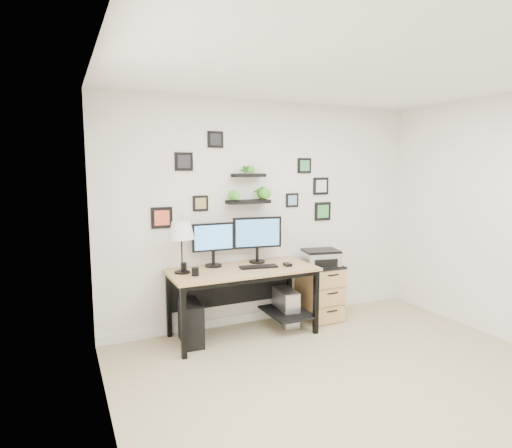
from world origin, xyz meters
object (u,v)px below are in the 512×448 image
desk (245,279)px  pc_tower_black (191,323)px  file_cabinet (320,291)px  printer (321,257)px  monitor_left (213,241)px  mug (195,272)px  monitor_right (257,236)px  table_lamp (181,231)px  pc_tower_grey (286,307)px

desk → pc_tower_black: size_ratio=3.62×
file_cabinet → printer: 0.43m
monitor_left → pc_tower_black: size_ratio=1.10×
monitor_left → desk: bearing=-33.0°
mug → printer: size_ratio=0.18×
pc_tower_black → file_cabinet: file_cabinet is taller
monitor_right → mug: 0.91m
table_lamp → pc_tower_black: bearing=-44.9°
pc_tower_grey → file_cabinet: (0.48, 0.01, 0.13)m
monitor_left → monitor_right: (0.52, -0.03, 0.03)m
desk → monitor_right: monitor_right is taller
monitor_right → mug: (-0.82, -0.28, -0.27)m
mug → printer: bearing=5.3°
mug → pc_tower_grey: bearing=8.2°
table_lamp → printer: bearing=-0.7°
monitor_left → mug: (-0.30, -0.30, -0.24)m
monitor_left → pc_tower_black: (-0.33, -0.20, -0.81)m
monitor_left → pc_tower_grey: size_ratio=1.11×
pc_tower_grey → monitor_left: bearing=170.6°
pc_tower_grey → pc_tower_black: bearing=-177.2°
mug → pc_tower_grey: mug is taller
mug → pc_tower_black: mug is taller
pc_tower_black → file_cabinet: 1.65m
pc_tower_grey → file_cabinet: size_ratio=0.65×
printer → monitor_right: bearing=170.7°
monitor_left → table_lamp: bearing=-161.1°
monitor_right → mug: size_ratio=6.84×
file_cabinet → pc_tower_grey: bearing=-179.0°
monitor_left → monitor_right: size_ratio=0.86×
desk → pc_tower_grey: bearing=5.2°
monitor_left → pc_tower_grey: bearing=-9.4°
monitor_left → pc_tower_black: bearing=-149.2°
mug → printer: (1.61, 0.15, -0.03)m
file_cabinet → printer: printer is taller
desk → file_cabinet: size_ratio=2.39×
file_cabinet → printer: size_ratio=1.45×
mug → file_cabinet: size_ratio=0.12×
pc_tower_black → table_lamp: bearing=139.5°
mug → printer: printer is taller
file_cabinet → monitor_right: bearing=172.5°
monitor_right → printer: 0.85m
monitor_left → pc_tower_black: 0.90m
monitor_left → printer: size_ratio=1.05×
pc_tower_black → file_cabinet: size_ratio=0.66×
table_lamp → desk: bearing=-4.7°
monitor_right → printer: size_ratio=1.23×
table_lamp → monitor_left: bearing=18.9°
monitor_left → mug: bearing=-134.8°
desk → printer: bearing=2.0°
monitor_right → table_lamp: 0.93m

